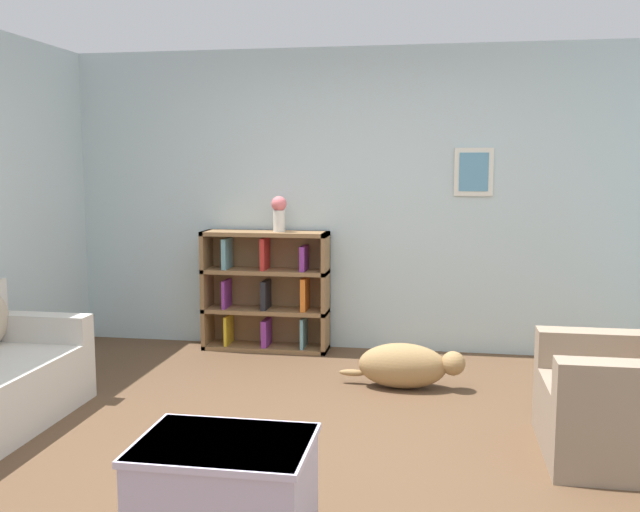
# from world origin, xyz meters

# --- Properties ---
(ground_plane) EXTENTS (14.00, 14.00, 0.00)m
(ground_plane) POSITION_xyz_m (0.00, 0.00, 0.00)
(ground_plane) COLOR brown
(wall_back) EXTENTS (5.60, 0.13, 2.60)m
(wall_back) POSITION_xyz_m (0.00, 2.25, 1.30)
(wall_back) COLOR silver
(wall_back) RESTS_ON ground_plane
(bookshelf) EXTENTS (1.10, 0.30, 1.04)m
(bookshelf) POSITION_xyz_m (-0.75, 2.05, 0.52)
(bookshelf) COLOR olive
(bookshelf) RESTS_ON ground_plane
(coffee_table) EXTENTS (0.75, 0.56, 0.45)m
(coffee_table) POSITION_xyz_m (-0.16, -1.12, 0.24)
(coffee_table) COLOR #BCB2D1
(coffee_table) RESTS_ON ground_plane
(dog) EXTENTS (0.92, 0.30, 0.33)m
(dog) POSITION_xyz_m (0.51, 1.13, 0.17)
(dog) COLOR #9E7A4C
(dog) RESTS_ON ground_plane
(vase) EXTENTS (0.13, 0.13, 0.31)m
(vase) POSITION_xyz_m (-0.63, 2.03, 1.21)
(vase) COLOR silver
(vase) RESTS_ON bookshelf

